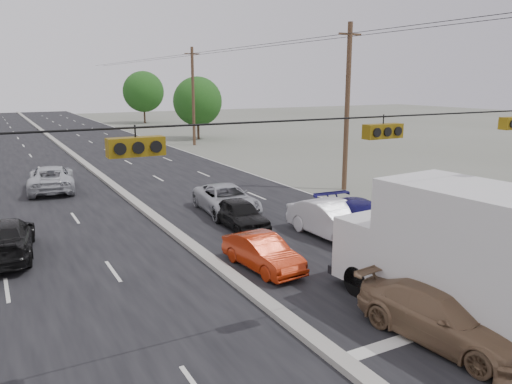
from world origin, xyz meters
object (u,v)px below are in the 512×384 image
tree_right_far (143,92)px  queue_car_d (362,220)px  tree_right_mid (198,101)px  tan_sedan (443,316)px  oncoming_far (51,179)px  queue_car_a (240,214)px  oncoming_near (3,239)px  utility_pole_right_c (193,96)px  box_truck (461,253)px  red_sedan (263,253)px  queue_car_b (333,220)px  queue_car_c (227,200)px  utility_pole_right_b (347,107)px

tree_right_far → queue_car_d: (-9.00, -63.14, -4.19)m
tree_right_mid → tan_sedan: size_ratio=1.49×
tree_right_far → oncoming_far: size_ratio=1.46×
queue_car_d → queue_car_a: bearing=141.2°
tan_sedan → oncoming_near: 15.76m
tan_sedan → utility_pole_right_c: bearing=69.5°
utility_pole_right_c → oncoming_far: bearing=-133.9°
box_truck → red_sedan: (-2.87, 6.04, -1.39)m
queue_car_b → queue_car_c: size_ratio=0.92×
oncoming_near → utility_pole_right_c: bearing=-117.5°
queue_car_a → oncoming_near: 9.73m
utility_pole_right_b → queue_car_b: utility_pole_right_b is taller
utility_pole_right_c → oncoming_near: size_ratio=1.91×
utility_pole_right_c → box_truck: bearing=-101.5°
utility_pole_right_b → oncoming_near: size_ratio=1.91×
queue_car_b → oncoming_near: size_ratio=0.90×
queue_car_b → queue_car_c: (-2.24, 5.89, -0.07)m
tan_sedan → queue_car_c: size_ratio=0.94×
utility_pole_right_c → box_truck: (-8.23, -40.36, -3.11)m
tree_right_far → queue_car_d: tree_right_far is taller
utility_pole_right_b → tree_right_mid: utility_pole_right_b is taller
queue_car_d → oncoming_far: oncoming_far is taller
tree_right_far → tan_sedan: (-13.00, -70.99, -4.26)m
tan_sedan → utility_pole_right_b: bearing=51.8°
utility_pole_right_c → queue_car_a: (-9.50, -29.38, -4.44)m
box_truck → utility_pole_right_c: bearing=73.9°
utility_pole_right_b → queue_car_d: utility_pole_right_b is taller
utility_pole_right_b → box_truck: 17.70m
utility_pole_right_c → oncoming_far: size_ratio=1.79×
queue_car_c → oncoming_near: (-10.29, -1.89, 0.05)m
utility_pole_right_c → queue_car_b: (-6.66, -32.58, -4.33)m
utility_pole_right_b → red_sedan: bearing=-140.0°
tree_right_mid → box_truck: (-10.73, -45.36, -2.33)m
tree_right_mid → queue_car_d: size_ratio=1.35×
tree_right_mid → queue_car_a: tree_right_mid is taller
utility_pole_right_c → tan_sedan: utility_pole_right_c is taller
utility_pole_right_c → tan_sedan: (-9.50, -40.99, -4.41)m
utility_pole_right_c → box_truck: 41.31m
utility_pole_right_c → queue_car_b: size_ratio=2.12×
tree_right_mid → box_truck: 46.67m
utility_pole_right_c → tan_sedan: 42.31m
oncoming_near → queue_car_d: bearing=168.0°
tree_right_far → queue_car_a: 60.94m
tan_sedan → queue_car_a: (0.00, 11.61, -0.03)m
tree_right_far → tree_right_mid: bearing=-92.3°
tree_right_far → oncoming_far: (-19.57, -46.73, -4.18)m
red_sedan → queue_car_d: size_ratio=0.70×
queue_car_b → oncoming_near: 13.16m
utility_pole_right_b → queue_car_c: (-8.91, -1.69, -4.40)m
queue_car_b → oncoming_far: size_ratio=0.84×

